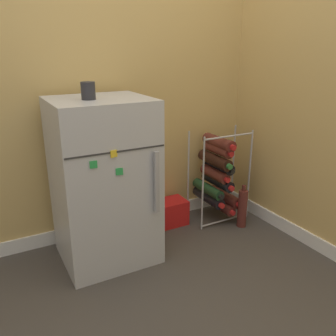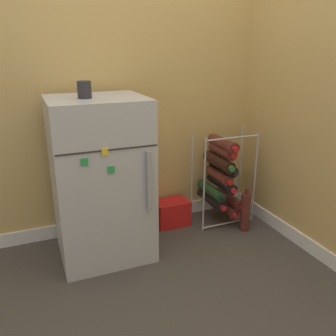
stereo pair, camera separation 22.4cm
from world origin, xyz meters
name	(u,v)px [view 1 (the left image)]	position (x,y,z in m)	size (l,w,h in m)	color
ground_plane	(167,270)	(0.00, 0.00, 0.00)	(14.00, 14.00, 0.00)	#423D38
wall_back	(116,39)	(0.00, 0.64, 1.24)	(6.85, 0.07, 2.50)	tan
mini_fridge	(104,182)	(-0.23, 0.31, 0.47)	(0.53, 0.50, 0.94)	#B7BABF
wine_rack	(217,176)	(0.62, 0.40, 0.33)	(0.41, 0.33, 0.66)	#B2B2B7
soda_box	(170,212)	(0.28, 0.48, 0.09)	(0.23, 0.16, 0.18)	red
fridge_top_cup	(88,91)	(-0.29, 0.29, 0.99)	(0.07, 0.07, 0.09)	#28282D
loose_bottle_floor	(242,208)	(0.71, 0.21, 0.14)	(0.06, 0.06, 0.31)	#56231E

